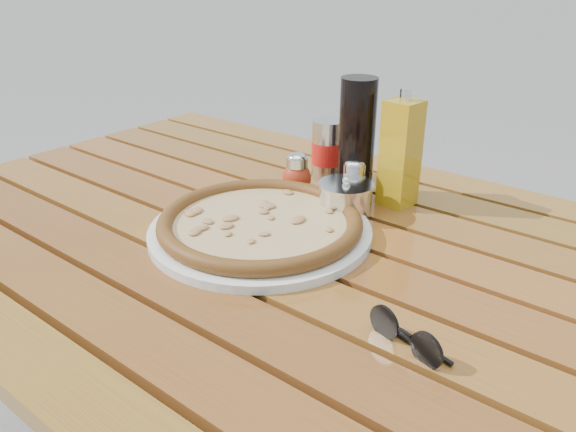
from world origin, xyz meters
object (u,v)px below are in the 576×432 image
Objects in this scene: soda_can at (328,150)px; parmesan_tin at (346,199)px; pepper_shaker at (297,174)px; oregano_shaker at (354,181)px; olive_oil_cruet at (400,153)px; dark_bottle at (357,139)px; sunglasses at (406,337)px; pizza at (260,222)px; table at (281,277)px; plate at (260,231)px.

soda_can is 0.18m from parmesan_tin.
pepper_shaker reaches higher than parmesan_tin.
olive_oil_cruet is at bearing 28.39° from oregano_shaker.
dark_bottle is at bearing 113.18° from parmesan_tin.
pepper_shaker is 0.13m from dark_bottle.
oregano_shaker is at bearing 144.95° from sunglasses.
pizza is at bearing -113.45° from parmesan_tin.
pizza is 5.62× the size of oregano_shaker.
plate reaches higher than table.
parmesan_tin is at bearing -114.94° from olive_oil_cruet.
oregano_shaker reaches higher than table.
sunglasses is at bearing -50.07° from dark_bottle.
pizza reaches higher than table.
parmesan_tin is 0.97× the size of sunglasses.
parmesan_tin is at bearing 66.55° from pizza.
soda_can reaches higher than oregano_shaker.
soda_can reaches higher than parmesan_tin.
pizza is 2.19× the size of olive_oil_cruet.
pizza reaches higher than plate.
sunglasses is (0.26, -0.26, -0.01)m from parmesan_tin.
pepper_shaker is 0.76× the size of parmesan_tin.
parmesan_tin is at bearing 75.87° from table.
table is 17.07× the size of pepper_shaker.
table is 0.29m from dark_bottle.
soda_can reaches higher than plate.
pizza is at bearing 174.87° from sunglasses.
table is 12.98× the size of parmesan_tin.
pepper_shaker is at bearing 109.09° from plate.
olive_oil_cruet is (0.07, 0.04, 0.06)m from oregano_shaker.
soda_can is (-0.06, 0.28, 0.05)m from plate.
oregano_shaker is at bearing -32.60° from soda_can.
dark_bottle is at bearing 119.63° from oregano_shaker.
dark_bottle reaches higher than sunglasses.
table is 0.09m from plate.
table is at bearing -104.13° from parmesan_tin.
soda_can reaches higher than table.
dark_bottle is (0.09, 0.06, 0.07)m from pepper_shaker.
table is 6.36× the size of dark_bottle.
pizza is 0.34m from sunglasses.
plate is at bearing -113.45° from parmesan_tin.
olive_oil_cruet is (0.17, -0.03, 0.04)m from soda_can.
sunglasses is at bearing -19.46° from pizza.
soda_can is at bearing 109.22° from table.
olive_oil_cruet is at bearing 71.14° from table.
parmesan_tin is at bearing 66.55° from plate.
dark_bottle reaches higher than table.
dark_bottle reaches higher than parmesan_tin.
oregano_shaker is at bearing 110.38° from parmesan_tin.
table is 0.18m from parmesan_tin.
parmesan_tin is (0.04, -0.09, -0.08)m from dark_bottle.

